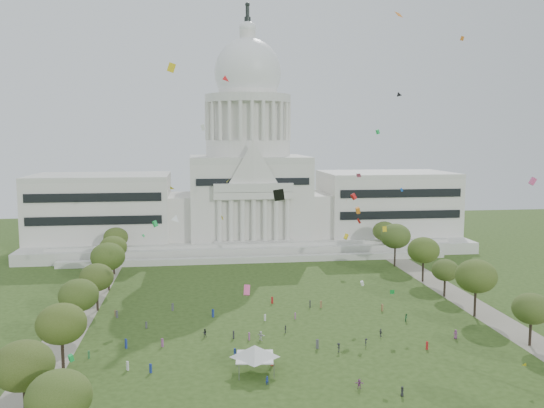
{
  "coord_description": "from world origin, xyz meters",
  "views": [
    {
      "loc": [
        -20.08,
        -105.65,
        42.05
      ],
      "look_at": [
        0.0,
        45.0,
        24.0
      ],
      "focal_mm": 38.0,
      "sensor_mm": 36.0,
      "label": 1
    }
  ],
  "objects": [
    {
      "name": "row_tree_l_4",
      "position": [
        -44.08,
        52.42,
        9.39
      ],
      "size": [
        9.29,
        9.29,
        13.21
      ],
      "color": "black",
      "rests_on": "ground"
    },
    {
      "name": "ground",
      "position": [
        0.0,
        0.0,
        0.0
      ],
      "size": [
        400.0,
        400.0,
        0.0
      ],
      "primitive_type": "plane",
      "color": "#2D4416",
      "rests_on": "ground"
    },
    {
      "name": "person_6",
      "position": [
        12.65,
        -20.15,
        0.83
      ],
      "size": [
        0.58,
        0.84,
        1.66
      ],
      "primitive_type": "imported",
      "rotation": [
        0.0,
        0.0,
        1.51
      ],
      "color": "#26262B",
      "rests_on": "ground"
    },
    {
      "name": "person_9",
      "position": [
        13.43,
        2.41,
        0.78
      ],
      "size": [
        0.86,
        1.13,
        1.56
      ],
      "primitive_type": "imported",
      "rotation": [
        0.0,
        0.0,
        1.19
      ],
      "color": "#26262B",
      "rests_on": "ground"
    },
    {
      "name": "person_0",
      "position": [
        33.16,
        4.0,
        0.98
      ],
      "size": [
        1.1,
        1.13,
        1.96
      ],
      "primitive_type": "imported",
      "rotation": [
        0.0,
        0.0,
        5.44
      ],
      "color": "#994C8C",
      "rests_on": "ground"
    },
    {
      "name": "row_tree_r_6",
      "position": [
        45.96,
        88.13,
        8.51
      ],
      "size": [
        8.42,
        8.42,
        11.97
      ],
      "color": "black",
      "rests_on": "ground"
    },
    {
      "name": "person_3",
      "position": [
        7.11,
        -0.12,
        0.92
      ],
      "size": [
        0.63,
        1.2,
        1.85
      ],
      "primitive_type": "imported",
      "rotation": [
        0.0,
        0.0,
        4.73
      ],
      "color": "#26262B",
      "rests_on": "ground"
    },
    {
      "name": "person_2",
      "position": [
        27.06,
        16.09,
        0.91
      ],
      "size": [
        0.97,
        1.03,
        1.81
      ],
      "primitive_type": "imported",
      "rotation": [
        0.0,
        0.0,
        0.91
      ],
      "color": "#33723F",
      "rests_on": "ground"
    },
    {
      "name": "person_8",
      "position": [
        -18.69,
        11.87,
        0.92
      ],
      "size": [
        0.93,
        0.61,
        1.83
      ],
      "primitive_type": "imported",
      "rotation": [
        0.0,
        0.0,
        3.07
      ],
      "color": "#26262B",
      "rests_on": "ground"
    },
    {
      "name": "row_tree_l_0",
      "position": [
        -45.26,
        -21.68,
        8.95
      ],
      "size": [
        8.85,
        8.85,
        12.59
      ],
      "color": "black",
      "rests_on": "ground"
    },
    {
      "name": "row_tree_l_1",
      "position": [
        -44.07,
        -2.96,
        8.95
      ],
      "size": [
        8.86,
        8.86,
        12.59
      ],
      "color": "black",
      "rests_on": "ground"
    },
    {
      "name": "distant_crowd",
      "position": [
        -12.97,
        14.44,
        0.86
      ],
      "size": [
        65.97,
        40.02,
        1.93
      ],
      "color": "#33723F",
      "rests_on": "ground"
    },
    {
      "name": "row_tree_r_2",
      "position": [
        44.17,
        17.44,
        9.66
      ],
      "size": [
        9.55,
        9.55,
        13.58
      ],
      "color": "black",
      "rests_on": "ground"
    },
    {
      "name": "row_tree_l_6",
      "position": [
        -46.87,
        89.14,
        8.27
      ],
      "size": [
        8.19,
        8.19,
        11.64
      ],
      "color": "black",
      "rests_on": "ground"
    },
    {
      "name": "person_4",
      "position": [
        -1.47,
        12.19,
        0.84
      ],
      "size": [
        0.79,
        1.09,
        1.68
      ],
      "primitive_type": "imported",
      "rotation": [
        0.0,
        0.0,
        4.43
      ],
      "color": "#4C4C51",
      "rests_on": "ground"
    },
    {
      "name": "person_7",
      "position": [
        -8.58,
        -12.98,
        0.78
      ],
      "size": [
        0.64,
        0.53,
        1.55
      ],
      "primitive_type": "imported",
      "rotation": [
        0.0,
        0.0,
        3.36
      ],
      "color": "navy",
      "rests_on": "ground"
    },
    {
      "name": "row_tree_l_3",
      "position": [
        -44.09,
        33.92,
        8.21
      ],
      "size": [
        8.12,
        8.12,
        11.55
      ],
      "color": "black",
      "rests_on": "ground"
    },
    {
      "name": "person_5",
      "position": [
        -7.23,
        8.42,
        0.97
      ],
      "size": [
        1.82,
        1.73,
        1.95
      ],
      "primitive_type": "imported",
      "rotation": [
        0.0,
        0.0,
        2.42
      ],
      "color": "silver",
      "rests_on": "ground"
    },
    {
      "name": "path_left",
      "position": [
        -48.0,
        30.0,
        0.02
      ],
      "size": [
        8.0,
        160.0,
        0.04
      ],
      "primitive_type": "cube",
      "color": "gray",
      "rests_on": "ground"
    },
    {
      "name": "capitol",
      "position": [
        0.0,
        113.59,
        22.3
      ],
      "size": [
        160.0,
        64.5,
        91.3
      ],
      "color": "silver",
      "rests_on": "ground"
    },
    {
      "name": "near_tree_0",
      "position": [
        -38.0,
        -32.0,
        8.56
      ],
      "size": [
        8.47,
        8.47,
        12.04
      ],
      "color": "black",
      "rests_on": "ground"
    },
    {
      "name": "row_tree_r_3",
      "position": [
        44.4,
        34.48,
        7.08
      ],
      "size": [
        7.01,
        7.01,
        9.98
      ],
      "color": "black",
      "rests_on": "ground"
    },
    {
      "name": "row_tree_l_2",
      "position": [
        -45.04,
        17.3,
        8.51
      ],
      "size": [
        8.42,
        8.42,
        11.97
      ],
      "color": "black",
      "rests_on": "ground"
    },
    {
      "name": "row_tree_r_5",
      "position": [
        43.49,
        70.19,
        9.93
      ],
      "size": [
        9.82,
        9.82,
        13.96
      ],
      "color": "black",
      "rests_on": "ground"
    },
    {
      "name": "row_tree_r_1",
      "position": [
        46.22,
        -1.75,
        7.66
      ],
      "size": [
        7.58,
        7.58,
        10.78
      ],
      "color": "black",
      "rests_on": "ground"
    },
    {
      "name": "path_right",
      "position": [
        48.0,
        30.0,
        0.02
      ],
      "size": [
        8.0,
        160.0,
        0.04
      ],
      "primitive_type": "cube",
      "color": "gray",
      "rests_on": "ground"
    },
    {
      "name": "person_10",
      "position": [
        18.08,
        7.25,
        0.88
      ],
      "size": [
        0.8,
        1.13,
        1.75
      ],
      "primitive_type": "imported",
      "rotation": [
        0.0,
        0.0,
        1.83
      ],
      "color": "#4C4C51",
      "rests_on": "ground"
    },
    {
      "name": "kite_swarm",
      "position": [
        1.42,
        11.77,
        26.36
      ],
      "size": [
        87.85,
        102.51,
        64.76
      ],
      "color": "blue",
      "rests_on": "ground"
    },
    {
      "name": "row_tree_r_4",
      "position": [
        44.76,
        50.04,
        9.29
      ],
      "size": [
        9.19,
        9.19,
        13.06
      ],
      "color": "black",
      "rests_on": "ground"
    },
    {
      "name": "row_tree_l_5",
      "position": [
        -45.22,
        71.01,
        8.42
      ],
      "size": [
        8.33,
        8.33,
        11.85
      ],
      "color": "black",
      "rests_on": "ground"
    },
    {
      "name": "person_11",
      "position": [
        6.55,
        -16.45,
        0.82
      ],
      "size": [
        1.61,
        0.9,
        1.64
      ],
      "primitive_type": "imported",
      "rotation": [
        0.0,
        0.0,
        2.93
      ],
      "color": "#994C8C",
      "rests_on": "ground"
    },
    {
      "name": "event_tent",
      "position": [
        -10.1,
        -7.51,
        3.98
      ],
      "size": [
        10.19,
        10.19,
        5.13
      ],
      "color": "#4C4C4C",
      "rests_on": "ground"
    }
  ]
}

